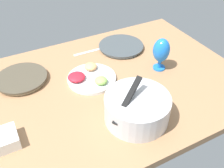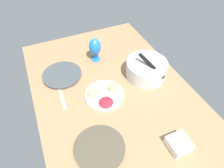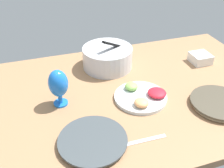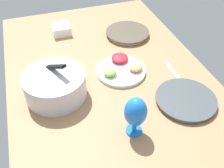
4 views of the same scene
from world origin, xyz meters
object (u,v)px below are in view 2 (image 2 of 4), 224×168
(hurricane_glass_blue, at_px, (95,48))
(square_bowl_white, at_px, (179,144))
(dinner_plate_left, at_px, (62,75))
(mixing_bowl, at_px, (146,69))
(dinner_plate_right, at_px, (100,148))
(fruit_platter, at_px, (104,95))

(hurricane_glass_blue, bearing_deg, square_bowl_white, 9.51)
(dinner_plate_left, distance_m, square_bowl_white, 0.91)
(dinner_plate_left, bearing_deg, hurricane_glass_blue, 105.93)
(mixing_bowl, bearing_deg, dinner_plate_left, -112.76)
(dinner_plate_right, distance_m, mixing_bowl, 0.66)
(dinner_plate_right, bearing_deg, fruit_platter, 154.05)
(dinner_plate_right, height_order, fruit_platter, fruit_platter)
(mixing_bowl, relative_size, square_bowl_white, 2.60)
(dinner_plate_left, height_order, mixing_bowl, mixing_bowl)
(dinner_plate_right, bearing_deg, hurricane_glass_blue, 161.15)
(dinner_plate_left, height_order, square_bowl_white, square_bowl_white)
(mixing_bowl, bearing_deg, fruit_platter, -79.26)
(fruit_platter, bearing_deg, square_bowl_white, 25.37)
(dinner_plate_right, distance_m, hurricane_glass_blue, 0.78)
(dinner_plate_right, relative_size, mixing_bowl, 0.93)
(dinner_plate_left, bearing_deg, mixing_bowl, 67.24)
(fruit_platter, height_order, square_bowl_white, square_bowl_white)
(fruit_platter, relative_size, square_bowl_white, 2.33)
(dinner_plate_left, bearing_deg, square_bowl_white, 29.16)
(dinner_plate_right, relative_size, hurricane_glass_blue, 1.45)
(dinner_plate_left, distance_m, hurricane_glass_blue, 0.33)
(dinner_plate_right, xyz_separation_m, mixing_bowl, (-0.40, 0.52, 0.05))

